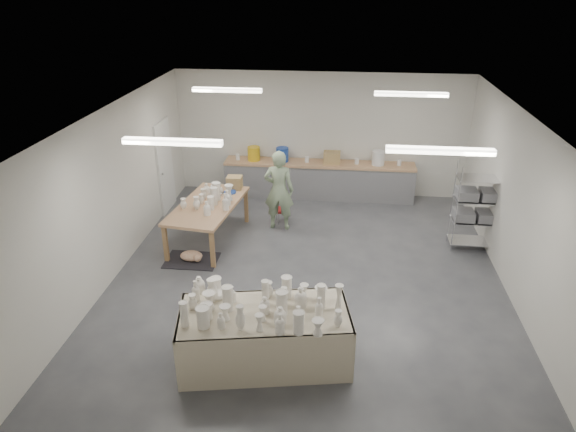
# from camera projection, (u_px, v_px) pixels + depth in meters

# --- Properties ---
(room) EXTENTS (8.00, 8.02, 3.00)m
(room) POSITION_uv_depth(u_px,v_px,m) (303.00, 168.00, 8.68)
(room) COLOR #424449
(room) RESTS_ON ground
(back_counter) EXTENTS (4.60, 0.60, 1.24)m
(back_counter) POSITION_uv_depth(u_px,v_px,m) (318.00, 179.00, 12.58)
(back_counter) COLOR tan
(back_counter) RESTS_ON ground
(wire_shelf) EXTENTS (0.88, 0.48, 1.80)m
(wire_shelf) POSITION_uv_depth(u_px,v_px,m) (477.00, 206.00, 10.03)
(wire_shelf) COLOR silver
(wire_shelf) RESTS_ON ground
(drying_table) EXTENTS (2.51, 1.52, 1.20)m
(drying_table) POSITION_uv_depth(u_px,v_px,m) (264.00, 334.00, 7.19)
(drying_table) COLOR olive
(drying_table) RESTS_ON ground
(work_table) EXTENTS (1.37, 2.30, 1.19)m
(work_table) POSITION_uv_depth(u_px,v_px,m) (212.00, 202.00, 10.44)
(work_table) COLOR tan
(work_table) RESTS_ON ground
(rug) EXTENTS (1.00, 0.70, 0.02)m
(rug) POSITION_uv_depth(u_px,v_px,m) (192.00, 260.00, 9.93)
(rug) COLOR black
(rug) RESTS_ON ground
(cat) EXTENTS (0.51, 0.43, 0.19)m
(cat) POSITION_uv_depth(u_px,v_px,m) (192.00, 256.00, 9.87)
(cat) COLOR white
(cat) RESTS_ON rug
(potter) EXTENTS (0.65, 0.44, 1.75)m
(potter) POSITION_uv_depth(u_px,v_px,m) (279.00, 190.00, 10.87)
(potter) COLOR #94AC85
(potter) RESTS_ON ground
(red_stool) EXTENTS (0.42, 0.42, 0.31)m
(red_stool) POSITION_uv_depth(u_px,v_px,m) (281.00, 211.00, 11.37)
(red_stool) COLOR #A21917
(red_stool) RESTS_ON ground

